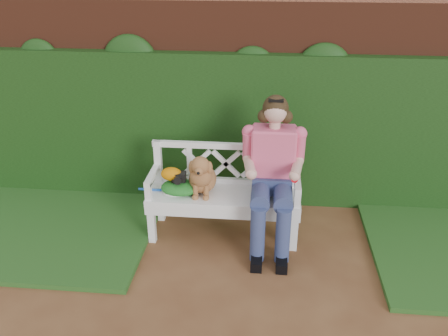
{
  "coord_description": "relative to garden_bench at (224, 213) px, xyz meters",
  "views": [
    {
      "loc": [
        0.05,
        -3.19,
        2.72
      ],
      "look_at": [
        -0.36,
        0.93,
        0.75
      ],
      "focal_mm": 38.0,
      "sensor_mm": 36.0,
      "label": 1
    }
  ],
  "objects": [
    {
      "name": "dog",
      "position": [
        -0.21,
        -0.02,
        0.46
      ],
      "size": [
        0.42,
        0.48,
        0.44
      ],
      "primitive_type": null,
      "rotation": [
        0.0,
        0.0,
        -0.4
      ],
      "color": "#A27729",
      "rests_on": "garden_bench"
    },
    {
      "name": "baseball_glove",
      "position": [
        -0.52,
        -0.03,
        0.43
      ],
      "size": [
        0.22,
        0.16,
        0.13
      ],
      "primitive_type": "ellipsoid",
      "rotation": [
        0.0,
        0.0,
        -0.06
      ],
      "color": "#C46F05",
      "rests_on": "green_bag"
    },
    {
      "name": "garden_bench",
      "position": [
        0.0,
        0.0,
        0.0
      ],
      "size": [
        1.63,
        0.74,
        0.48
      ],
      "primitive_type": null,
      "rotation": [
        0.0,
        0.0,
        0.09
      ],
      "color": "white",
      "rests_on": "ground"
    },
    {
      "name": "camera_item",
      "position": [
        -0.44,
        -0.04,
        0.41
      ],
      "size": [
        0.14,
        0.11,
        0.09
      ],
      "primitive_type": "cube",
      "rotation": [
        0.0,
        0.0,
        0.06
      ],
      "color": "black",
      "rests_on": "green_bag"
    },
    {
      "name": "green_bag",
      "position": [
        -0.43,
        -0.05,
        0.3
      ],
      "size": [
        0.46,
        0.42,
        0.13
      ],
      "primitive_type": null,
      "rotation": [
        0.0,
        0.0,
        -0.41
      ],
      "color": "green",
      "rests_on": "garden_bench"
    },
    {
      "name": "seated_woman",
      "position": [
        0.47,
        -0.02,
        0.51
      ],
      "size": [
        0.82,
        0.97,
        1.49
      ],
      "primitive_type": null,
      "rotation": [
        0.0,
        0.0,
        0.25
      ],
      "color": "#DC3556",
      "rests_on": "ground"
    },
    {
      "name": "grass_left",
      "position": [
        -2.04,
        -0.03,
        -0.21
      ],
      "size": [
        2.6,
        2.0,
        0.05
      ],
      "primitive_type": "cube",
      "color": "#21541B",
      "rests_on": "ground"
    },
    {
      "name": "tennis_racket",
      "position": [
        -0.5,
        -0.03,
        0.25
      ],
      "size": [
        0.57,
        0.28,
        0.03
      ],
      "primitive_type": null,
      "rotation": [
        0.0,
        0.0,
        0.1
      ],
      "color": "white",
      "rests_on": "garden_bench"
    },
    {
      "name": "brick_wall",
      "position": [
        0.36,
        0.97,
        0.86
      ],
      "size": [
        10.0,
        0.3,
        2.2
      ],
      "primitive_type": "cube",
      "color": "#5B2A1A",
      "rests_on": "ground"
    },
    {
      "name": "ivy_hedge",
      "position": [
        0.36,
        0.75,
        0.61
      ],
      "size": [
        10.0,
        0.18,
        1.7
      ],
      "primitive_type": "cube",
      "color": "#1C4715",
      "rests_on": "ground"
    },
    {
      "name": "ground",
      "position": [
        0.36,
        -0.93,
        -0.24
      ],
      "size": [
        60.0,
        60.0,
        0.0
      ],
      "primitive_type": "plane",
      "color": "#58321C"
    }
  ]
}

